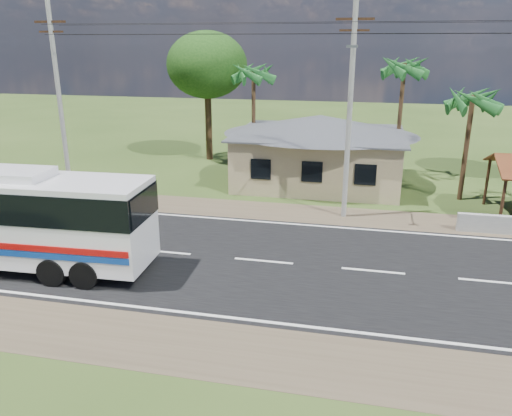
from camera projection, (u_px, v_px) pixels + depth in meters
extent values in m
plane|color=#2A4016|center=(264.00, 261.00, 21.00)|extent=(120.00, 120.00, 0.00)
cube|color=black|center=(264.00, 261.00, 21.00)|extent=(120.00, 10.00, 0.02)
cube|color=brown|center=(287.00, 212.00, 27.02)|extent=(120.00, 3.00, 0.01)
cube|color=brown|center=(221.00, 350.00, 14.98)|extent=(120.00, 3.00, 0.01)
cube|color=silver|center=(282.00, 223.00, 25.35)|extent=(120.00, 0.15, 0.01)
cube|color=silver|center=(236.00, 318.00, 16.64)|extent=(120.00, 0.15, 0.01)
cube|color=silver|center=(264.00, 261.00, 20.99)|extent=(120.00, 0.15, 0.01)
cube|color=tan|center=(319.00, 158.00, 32.34)|extent=(10.00, 8.00, 3.20)
cube|color=#4C4F54|center=(320.00, 133.00, 31.81)|extent=(10.60, 8.60, 0.10)
pyramid|color=#4C4F54|center=(320.00, 115.00, 31.45)|extent=(12.40, 10.00, 1.20)
cube|color=black|center=(261.00, 169.00, 29.19)|extent=(1.20, 0.08, 1.20)
cube|color=black|center=(312.00, 172.00, 28.58)|extent=(1.20, 0.08, 1.20)
cube|color=black|center=(365.00, 175.00, 27.97)|extent=(1.20, 0.08, 1.20)
cylinder|color=#392514|center=(503.00, 201.00, 24.63)|extent=(0.16, 0.16, 2.60)
cylinder|color=#392514|center=(487.00, 182.00, 27.97)|extent=(0.16, 0.16, 2.60)
cylinder|color=#9E9E99|center=(60.00, 104.00, 27.91)|extent=(0.26, 0.26, 11.00)
cube|color=#392514|center=(50.00, 22.00, 26.55)|extent=(1.80, 0.12, 0.12)
cube|color=#392514|center=(51.00, 32.00, 26.70)|extent=(1.40, 0.10, 0.10)
cylinder|color=#9E9E99|center=(350.00, 112.00, 24.67)|extent=(0.26, 0.26, 11.00)
cube|color=#392514|center=(355.00, 19.00, 23.31)|extent=(1.80, 0.12, 0.12)
cube|color=#392514|center=(354.00, 30.00, 23.47)|extent=(1.40, 0.10, 0.10)
cylinder|color=gray|center=(353.00, 46.00, 22.76)|extent=(0.08, 2.00, 0.08)
cube|color=gray|center=(352.00, 46.00, 21.84)|extent=(0.50, 0.18, 0.12)
cylinder|color=black|center=(193.00, 25.00, 24.99)|extent=(16.00, 0.02, 0.02)
cylinder|color=#47301E|center=(466.00, 149.00, 28.32)|extent=(0.28, 0.28, 6.00)
cylinder|color=#47301E|center=(399.00, 122.00, 32.96)|extent=(0.28, 0.28, 7.50)
cylinder|color=#47301E|center=(254.00, 120.00, 35.53)|extent=(0.28, 0.28, 7.00)
cylinder|color=#47301E|center=(209.00, 121.00, 38.35)|extent=(0.50, 0.50, 5.95)
ellipsoid|color=#15370F|center=(207.00, 65.00, 37.03)|extent=(6.00, 6.00, 4.92)
cube|color=silver|center=(7.00, 173.00, 19.24)|extent=(3.37, 1.89, 0.33)
cylinder|color=black|center=(52.00, 272.00, 18.77)|extent=(1.12, 0.43, 1.10)
cylinder|color=black|center=(85.00, 246.00, 21.14)|extent=(1.12, 0.43, 1.10)
cylinder|color=black|center=(85.00, 275.00, 18.56)|extent=(1.12, 0.43, 1.10)
cylinder|color=black|center=(115.00, 248.00, 20.92)|extent=(1.12, 0.43, 1.10)
imported|color=#2F2F32|center=(31.00, 210.00, 25.21)|extent=(3.19, 4.58, 1.45)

